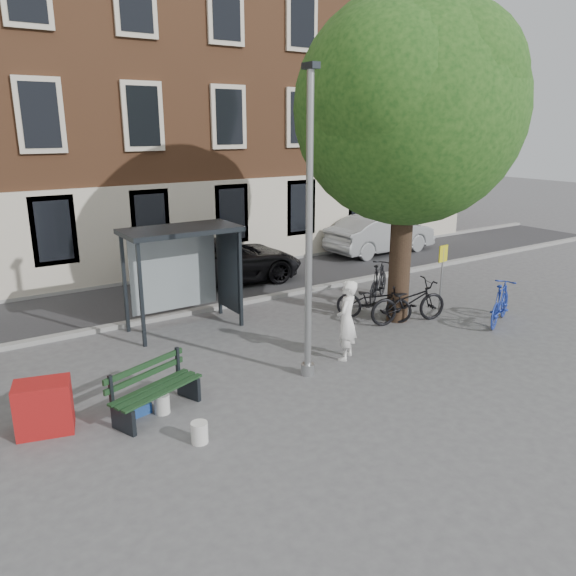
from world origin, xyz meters
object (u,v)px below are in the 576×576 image
(bike_c, at_px, (374,301))
(car_dark, at_px, (224,261))
(bus_shelter, at_px, (195,253))
(bench, at_px, (155,391))
(notice_sign, at_px, (442,265))
(lamppost, at_px, (309,244))
(car_silver, at_px, (381,234))
(bike_a, at_px, (408,302))
(bike_d, at_px, (378,282))
(bike_b, at_px, (500,303))
(painter, at_px, (347,320))
(red_stand, at_px, (44,407))

(bike_c, distance_m, car_dark, 5.86)
(bus_shelter, distance_m, bench, 4.95)
(notice_sign, bearing_deg, bike_c, 148.58)
(lamppost, bearing_deg, bench, 176.74)
(lamppost, bearing_deg, car_silver, 40.55)
(bench, distance_m, car_silver, 14.75)
(bike_a, xyz_separation_m, car_dark, (-2.16, 6.29, 0.15))
(lamppost, xyz_separation_m, bike_d, (4.72, 3.05, -2.19))
(bike_b, bearing_deg, bike_d, -2.51)
(bike_b, xyz_separation_m, car_dark, (-4.12, 7.67, 0.16))
(bus_shelter, xyz_separation_m, bike_b, (6.65, -4.30, -1.35))
(bus_shelter, xyz_separation_m, bench, (-2.63, -3.92, -1.50))
(bike_b, distance_m, car_dark, 8.71)
(bike_a, height_order, bike_c, bike_a)
(bike_d, height_order, car_silver, car_silver)
(bike_c, relative_size, car_silver, 0.42)
(painter, bearing_deg, bike_d, -176.19)
(bike_b, relative_size, notice_sign, 0.95)
(painter, distance_m, notice_sign, 4.05)
(painter, distance_m, car_silver, 11.19)
(red_stand, bearing_deg, bike_a, 3.70)
(bike_c, bearing_deg, bench, 155.31)
(bike_c, bearing_deg, red_stand, 149.72)
(notice_sign, bearing_deg, bike_a, 165.81)
(bike_a, xyz_separation_m, red_stand, (-9.11, -0.59, -0.12))
(bike_a, height_order, red_stand, bike_a)
(bike_b, xyz_separation_m, notice_sign, (-0.92, 1.24, 0.89))
(bike_d, xyz_separation_m, car_silver, (4.57, 4.90, 0.20))
(bike_b, xyz_separation_m, car_silver, (3.25, 8.14, 0.22))
(bench, bearing_deg, lamppost, -24.10)
(bus_shelter, height_order, bench, bus_shelter)
(painter, relative_size, red_stand, 2.01)
(bench, bearing_deg, bike_a, -12.99)
(bike_d, height_order, notice_sign, notice_sign)
(bike_d, bearing_deg, bench, 75.32)
(car_silver, bearing_deg, bike_d, 135.18)
(painter, distance_m, bike_b, 4.87)
(bike_c, xyz_separation_m, bike_d, (1.27, 1.22, 0.06))
(bus_shelter, distance_m, red_stand, 5.83)
(bench, relative_size, bike_c, 0.93)
(lamppost, bearing_deg, bike_c, 27.91)
(lamppost, bearing_deg, bike_d, 32.87)
(notice_sign, bearing_deg, bench, 179.51)
(bike_d, distance_m, car_silver, 6.71)
(lamppost, bearing_deg, notice_sign, 11.57)
(bus_shelter, xyz_separation_m, bike_d, (5.33, -1.05, -1.33))
(bike_c, bearing_deg, bike_b, -76.49)
(lamppost, relative_size, red_stand, 6.79)
(bench, bearing_deg, bike_b, -23.15)
(bus_shelter, distance_m, bike_a, 5.68)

